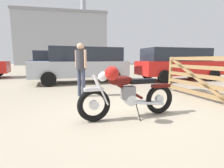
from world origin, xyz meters
TOP-DOWN VIEW (x-y plane):
  - ground_plane at (0.00, 0.00)m, footprint 80.00×80.00m
  - vintage_motorcycle at (-0.06, -0.32)m, footprint 2.08×0.73m
  - timber_gate at (2.60, 0.73)m, footprint 0.28×2.54m
  - bystander at (-0.81, 1.92)m, footprint 0.33×0.36m
  - dark_sedan_left at (4.67, 4.87)m, footprint 4.75×2.07m
  - red_hatchback_near at (-0.56, 5.27)m, footprint 4.88×2.39m
  - silver_sedan_mid at (-1.77, 10.00)m, footprint 4.95×2.64m
  - industrial_building at (-2.25, 35.37)m, footprint 17.88×10.39m

SIDE VIEW (x-z plane):
  - ground_plane at x=0.00m, z-range 0.00..0.00m
  - vintage_motorcycle at x=-0.06m, z-range -0.04..1.03m
  - timber_gate at x=2.60m, z-range -0.10..1.50m
  - dark_sedan_left at x=4.67m, z-range 0.07..1.81m
  - red_hatchback_near at x=-0.56m, z-range 0.07..1.81m
  - silver_sedan_mid at x=-1.77m, z-range 0.07..1.81m
  - bystander at x=-0.81m, z-range 0.19..1.85m
  - industrial_building at x=-2.25m, z-range -4.26..14.72m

